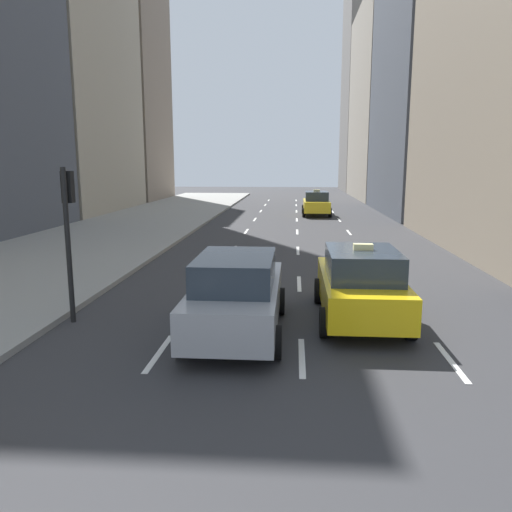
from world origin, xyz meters
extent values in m
cube|color=gray|center=(-7.00, 27.00, 0.07)|extent=(8.00, 66.00, 0.15)
cube|color=white|center=(-0.20, 8.00, 0.01)|extent=(0.12, 2.00, 0.01)
cube|color=white|center=(-0.20, 14.00, 0.01)|extent=(0.12, 2.00, 0.01)
cube|color=white|center=(-0.20, 20.00, 0.01)|extent=(0.12, 2.00, 0.01)
cube|color=white|center=(-0.20, 26.00, 0.01)|extent=(0.12, 2.00, 0.01)
cube|color=white|center=(-0.20, 32.00, 0.01)|extent=(0.12, 2.00, 0.01)
cube|color=white|center=(-0.20, 38.00, 0.01)|extent=(0.12, 2.00, 0.01)
cube|color=white|center=(-0.20, 44.00, 0.01)|extent=(0.12, 2.00, 0.01)
cube|color=white|center=(-0.20, 50.00, 0.01)|extent=(0.12, 2.00, 0.01)
cube|color=white|center=(2.60, 8.00, 0.01)|extent=(0.12, 2.00, 0.01)
cube|color=white|center=(2.60, 14.00, 0.01)|extent=(0.12, 2.00, 0.01)
cube|color=white|center=(2.60, 20.00, 0.01)|extent=(0.12, 2.00, 0.01)
cube|color=white|center=(2.60, 26.00, 0.01)|extent=(0.12, 2.00, 0.01)
cube|color=white|center=(2.60, 32.00, 0.01)|extent=(0.12, 2.00, 0.01)
cube|color=white|center=(2.60, 38.00, 0.01)|extent=(0.12, 2.00, 0.01)
cube|color=white|center=(2.60, 44.00, 0.01)|extent=(0.12, 2.00, 0.01)
cube|color=white|center=(2.60, 50.00, 0.01)|extent=(0.12, 2.00, 0.01)
cube|color=white|center=(5.40, 8.00, 0.01)|extent=(0.12, 2.00, 0.01)
cube|color=white|center=(5.40, 14.00, 0.01)|extent=(0.12, 2.00, 0.01)
cube|color=white|center=(5.40, 20.00, 0.01)|extent=(0.12, 2.00, 0.01)
cube|color=white|center=(5.40, 26.00, 0.01)|extent=(0.12, 2.00, 0.01)
cube|color=white|center=(5.40, 32.00, 0.01)|extent=(0.12, 2.00, 0.01)
cube|color=white|center=(5.40, 38.00, 0.01)|extent=(0.12, 2.00, 0.01)
cube|color=white|center=(5.40, 44.00, 0.01)|extent=(0.12, 2.00, 0.01)
cube|color=white|center=(5.40, 50.00, 0.01)|extent=(0.12, 2.00, 0.01)
cube|color=gray|center=(-14.00, 49.25, 10.79)|extent=(6.00, 10.42, 21.58)
cube|color=#4C515B|center=(12.00, 37.69, 14.30)|extent=(6.00, 15.23, 28.60)
cube|color=gray|center=(12.00, 54.54, 9.96)|extent=(6.00, 17.60, 19.92)
cube|color=slate|center=(12.00, 69.73, 14.30)|extent=(6.00, 11.96, 28.60)
cube|color=yellow|center=(4.00, 35.10, 0.71)|extent=(1.80, 4.40, 0.76)
cube|color=#28333D|center=(4.00, 34.84, 1.41)|extent=(1.58, 2.29, 0.64)
cube|color=#F2E599|center=(4.00, 34.84, 1.80)|extent=(0.44, 0.20, 0.14)
cylinder|color=black|center=(3.10, 36.47, 0.33)|extent=(0.22, 0.66, 0.66)
cylinder|color=black|center=(4.90, 36.47, 0.33)|extent=(0.22, 0.66, 0.66)
cylinder|color=black|center=(3.10, 33.74, 0.33)|extent=(0.22, 0.66, 0.66)
cylinder|color=black|center=(4.90, 33.74, 0.33)|extent=(0.22, 0.66, 0.66)
cube|color=yellow|center=(4.00, 10.54, 0.71)|extent=(1.80, 4.40, 0.76)
cube|color=#28333D|center=(4.00, 10.27, 1.41)|extent=(1.58, 2.29, 0.64)
cube|color=#F2E599|center=(4.00, 10.27, 1.80)|extent=(0.44, 0.20, 0.14)
cylinder|color=black|center=(3.10, 11.90, 0.33)|extent=(0.22, 0.66, 0.66)
cylinder|color=black|center=(4.90, 11.90, 0.33)|extent=(0.22, 0.66, 0.66)
cylinder|color=black|center=(3.10, 9.17, 0.33)|extent=(0.22, 0.66, 0.66)
cylinder|color=black|center=(4.90, 9.17, 0.33)|extent=(0.22, 0.66, 0.66)
cube|color=#9EA0A5|center=(1.20, 9.34, 0.73)|extent=(1.80, 4.71, 0.80)
cube|color=#28333D|center=(1.20, 9.06, 1.45)|extent=(1.58, 2.45, 0.64)
cylinder|color=black|center=(0.30, 10.80, 0.33)|extent=(0.22, 0.66, 0.66)
cylinder|color=black|center=(2.10, 10.80, 0.33)|extent=(0.22, 0.66, 0.66)
cylinder|color=black|center=(0.30, 7.88, 0.33)|extent=(0.22, 0.66, 0.66)
cylinder|color=black|center=(2.10, 7.88, 0.33)|extent=(0.22, 0.66, 0.66)
cylinder|color=black|center=(-2.75, 9.79, 1.80)|extent=(0.12, 0.12, 3.60)
cube|color=black|center=(-2.75, 9.97, 3.15)|extent=(0.24, 0.20, 0.72)
sphere|color=red|center=(-2.75, 10.08, 3.38)|extent=(0.14, 0.14, 0.14)
sphere|color=#4C3F14|center=(-2.75, 10.08, 3.15)|extent=(0.14, 0.14, 0.14)
sphere|color=#198C2D|center=(-2.75, 10.08, 2.92)|extent=(0.14, 0.14, 0.14)
camera|label=1|loc=(2.41, -1.13, 3.67)|focal=35.00mm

